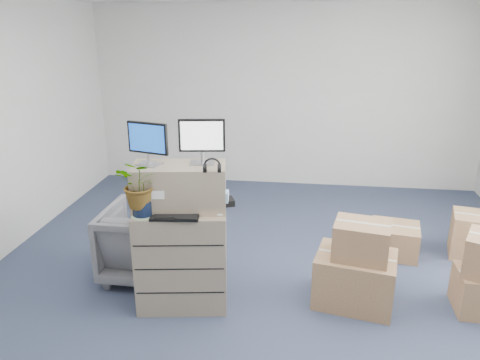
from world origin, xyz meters
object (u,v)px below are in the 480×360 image
monitor_right (202,139)px  water_bottle (189,197)px  filing_cabinet_lower (182,257)px  keyboard (175,217)px  potted_plant (141,190)px  office_chair (146,238)px  monitor_left (148,141)px

monitor_right → water_bottle: bearing=-159.6°
filing_cabinet_lower → keyboard: 0.52m
filing_cabinet_lower → potted_plant: size_ratio=1.81×
keyboard → water_bottle: size_ratio=1.82×
potted_plant → office_chair: 1.01m
filing_cabinet_lower → keyboard: (0.00, -0.18, 0.48)m
monitor_left → potted_plant: monitor_left is taller
monitor_right → potted_plant: 0.68m
monitor_right → potted_plant: (-0.47, -0.29, -0.39)m
monitor_left → potted_plant: size_ratio=0.72×
potted_plant → office_chair: size_ratio=0.62×
filing_cabinet_lower → water_bottle: (0.07, 0.04, 0.59)m
monitor_right → water_bottle: size_ratio=1.77×
filing_cabinet_lower → office_chair: 0.67m
keyboard → water_bottle: bearing=67.2°
filing_cabinet_lower → monitor_right: (0.19, 0.11, 1.10)m
keyboard → water_bottle: 0.25m
potted_plant → keyboard: bearing=-0.1°
water_bottle → office_chair: bearing=144.5°
filing_cabinet_lower → office_chair: filing_cabinet_lower is taller
filing_cabinet_lower → office_chair: (-0.50, 0.45, -0.05)m
keyboard → office_chair: keyboard is taller
keyboard → potted_plant: potted_plant is taller
monitor_left → potted_plant: 0.42m
water_bottle → potted_plant: 0.43m
keyboard → office_chair: (-0.50, 0.63, -0.54)m
monitor_left → keyboard: (0.26, -0.19, -0.61)m
water_bottle → office_chair: size_ratio=0.27×
filing_cabinet_lower → monitor_left: 1.12m
potted_plant → monitor_left: bearing=83.5°
monitor_right → keyboard: size_ratio=0.97×
keyboard → water_bottle: water_bottle is taller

